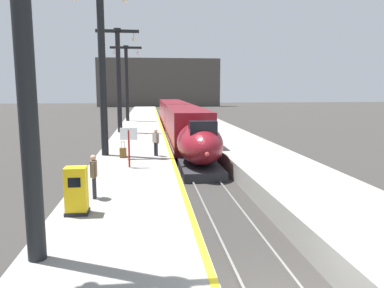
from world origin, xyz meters
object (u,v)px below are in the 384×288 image
highspeed_train_main (179,121)px  station_column_near (22,19)px  station_column_distant (127,76)px  passenger_mid_platform (94,173)px  ticket_machine_yellow (76,192)px  station_column_mid (102,55)px  rolling_suitcase (123,153)px  passenger_near_edge (156,140)px  station_column_far (118,71)px  departure_info_board (129,139)px

highspeed_train_main → station_column_near: bearing=-101.6°
station_column_distant → passenger_mid_platform: 35.14m
ticket_machine_yellow → station_column_mid: bearing=91.8°
ticket_machine_yellow → passenger_mid_platform: bearing=79.7°
station_column_near → ticket_machine_yellow: station_column_near is taller
passenger_mid_platform → rolling_suitcase: bearing=86.5°
station_column_near → passenger_near_edge: size_ratio=5.63×
rolling_suitcase → ticket_machine_yellow: (-0.83, -10.15, 0.44)m
station_column_distant → ticket_machine_yellow: station_column_distant is taller
station_column_far → highspeed_train_main: bearing=18.1°
passenger_mid_platform → rolling_suitcase: 8.44m
rolling_suitcase → station_column_mid: bearing=138.7°
station_column_far → passenger_near_edge: bearing=-76.4°
highspeed_train_main → ticket_machine_yellow: highspeed_train_main is taller
highspeed_train_main → station_column_near: 29.83m
station_column_mid → station_column_distant: station_column_mid is taller
passenger_mid_platform → station_column_mid: bearing=94.1°
highspeed_train_main → passenger_mid_platform: 24.37m
highspeed_train_main → station_column_distant: size_ratio=3.92×
passenger_near_edge → ticket_machine_yellow: (-2.83, -10.50, -0.25)m
station_column_distant → station_column_near: bearing=-90.0°
departure_info_board → rolling_suitcase: bearing=100.4°
highspeed_train_main → ticket_machine_yellow: (-5.55, -25.56, -0.14)m
station_column_near → station_column_distant: station_column_distant is taller
passenger_mid_platform → station_column_far: bearing=91.8°
station_column_near → station_column_mid: 14.47m
station_column_near → passenger_mid_platform: size_ratio=5.63×
station_column_near → ticket_machine_yellow: (0.35, 3.28, -4.96)m
station_column_near → rolling_suitcase: 14.52m
highspeed_train_main → departure_info_board: (-4.19, -18.26, 0.63)m
passenger_mid_platform → highspeed_train_main: bearing=77.6°
station_column_near → ticket_machine_yellow: bearing=83.9°
highspeed_train_main → rolling_suitcase: highspeed_train_main is taller
station_column_far → rolling_suitcase: size_ratio=9.87×
departure_info_board → passenger_near_edge: bearing=65.3°
station_column_far → rolling_suitcase: 14.60m
highspeed_train_main → station_column_near: size_ratio=3.95×
highspeed_train_main → station_column_distant: bearing=118.2°
station_column_far → ticket_machine_yellow: 24.17m
station_column_far → ticket_machine_yellow: (0.35, -23.63, -5.06)m
rolling_suitcase → departure_info_board: (0.52, -2.85, 1.20)m
station_column_distant → rolling_suitcase: size_ratio=9.76×
station_column_mid → rolling_suitcase: size_ratio=10.60×
station_column_near → highspeed_train_main: bearing=78.4°
station_column_near → station_column_far: (0.00, 26.90, 0.09)m
highspeed_train_main → passenger_near_edge: 15.30m
highspeed_train_main → station_column_far: 7.92m
rolling_suitcase → passenger_mid_platform: bearing=-93.5°
highspeed_train_main → station_column_mid: size_ratio=3.61×
highspeed_train_main → rolling_suitcase: (-4.72, -15.41, -0.58)m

